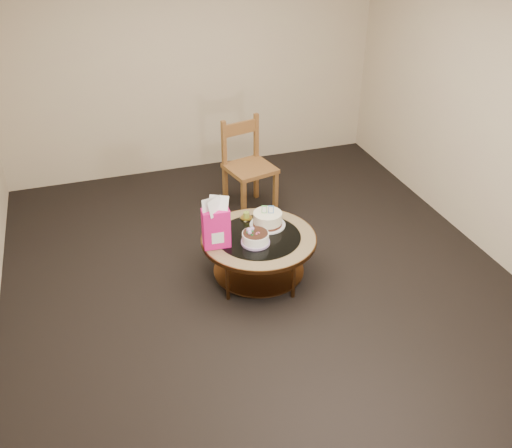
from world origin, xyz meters
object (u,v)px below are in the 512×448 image
object	(u,v)px
decorated_cake	(255,238)
gift_bag	(216,223)
coffee_table	(259,244)
cream_cake	(268,219)
dining_chair	(248,166)

from	to	relation	value
decorated_cake	gift_bag	size ratio (longest dim) A/B	0.55
coffee_table	decorated_cake	bearing A→B (deg)	-123.97
coffee_table	cream_cake	xyz separation A→B (m)	(0.13, 0.15, 0.14)
decorated_cake	dining_chair	world-z (taller)	dining_chair
cream_cake	gift_bag	size ratio (longest dim) A/B	0.71
decorated_cake	cream_cake	size ratio (longest dim) A/B	0.78
gift_bag	decorated_cake	bearing A→B (deg)	-8.31
cream_cake	dining_chair	distance (m)	1.14
coffee_table	dining_chair	size ratio (longest dim) A/B	1.01
cream_cake	dining_chair	world-z (taller)	dining_chair
decorated_cake	gift_bag	bearing A→B (deg)	168.19
gift_bag	dining_chair	bearing A→B (deg)	65.55
decorated_cake	dining_chair	size ratio (longest dim) A/B	0.25
coffee_table	cream_cake	distance (m)	0.24
dining_chair	cream_cake	bearing A→B (deg)	-111.96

